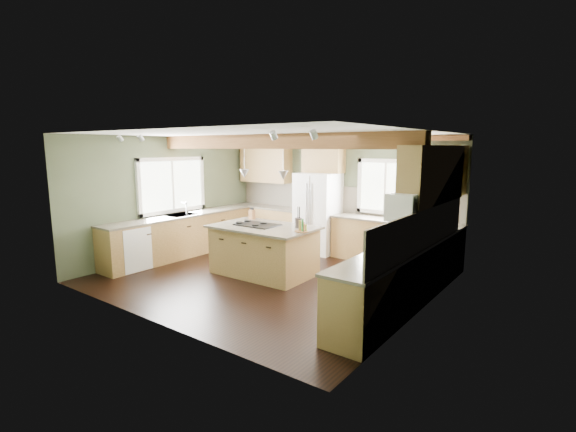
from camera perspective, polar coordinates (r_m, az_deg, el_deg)
The scene contains 37 objects.
floor at distance 7.80m, azimuth -2.59°, elevation -8.32°, with size 5.60×5.60×0.00m, color black.
ceiling at distance 7.43m, azimuth -2.74°, elevation 11.15°, with size 5.60×5.60×0.00m, color silver.
wall_back at distance 9.56m, azimuth 6.88°, elevation 2.90°, with size 5.60×5.60×0.00m, color #48533B.
wall_left at distance 9.51m, azimuth -15.85°, elevation 2.58°, with size 5.00×5.00×0.00m, color #48533B.
wall_right at distance 6.15m, azimuth 17.99°, elevation -1.11°, with size 5.00×5.00×0.00m, color #48533B.
ceiling_beam at distance 7.51m, azimuth -2.24°, elevation 10.14°, with size 5.55×0.26×0.26m, color brown.
soffit_trim at distance 9.41m, azimuth 6.72°, elevation 10.37°, with size 5.55×0.20×0.10m, color brown.
backsplash_back at distance 9.55m, azimuth 6.82°, elevation 2.35°, with size 5.58×0.03×0.58m, color brown.
backsplash_right at distance 6.22m, azimuth 17.96°, elevation -1.84°, with size 0.03×3.70×0.58m, color brown.
base_cab_back_left at distance 10.44m, azimuth -2.60°, elevation -1.26°, with size 2.02×0.60×0.88m, color brown.
counter_back_left at distance 10.37m, azimuth -2.62°, elevation 1.24°, with size 2.06×0.64×0.04m, color #463F33.
base_cab_back_right at distance 8.79m, azimuth 14.25°, elevation -3.59°, with size 2.62×0.60×0.88m, color brown.
counter_back_right at distance 8.70m, azimuth 14.37°, elevation -0.64°, with size 2.66×0.64×0.04m, color #463F33.
base_cab_left at distance 9.45m, azimuth -14.26°, elevation -2.69°, with size 0.60×3.70×0.88m, color brown.
counter_left at distance 9.37m, azimuth -14.38°, elevation 0.07°, with size 0.64×3.74×0.04m, color #463F33.
base_cab_right at distance 6.50m, azimuth 15.21°, elevation -8.25°, with size 0.60×3.70×0.88m, color brown.
counter_right at distance 6.38m, azimuth 15.39°, elevation -4.30°, with size 0.64×3.74×0.04m, color #463F33.
upper_cab_back_left at distance 10.50m, azimuth -3.08°, elevation 7.09°, with size 1.40×0.35×0.90m, color brown.
upper_cab_over_fridge at distance 9.50m, azimuth 4.86°, elevation 8.03°, with size 0.96×0.35×0.70m, color brown.
upper_cab_right at distance 6.98m, azimuth 19.29°, elevation 5.41°, with size 0.35×2.20×0.90m, color brown.
upper_cab_back_corner at distance 8.43m, azimuth 20.11°, elevation 5.97°, with size 0.90×0.35×0.90m, color brown.
window_left at distance 9.50m, azimuth -15.61°, elevation 4.10°, with size 0.04×1.60×1.05m, color white.
window_back at distance 9.00m, azimuth 13.22°, elevation 3.92°, with size 1.10×0.04×1.00m, color white.
sink at distance 9.36m, azimuth -14.38°, elevation 0.10°, with size 0.50×0.65×0.03m, color #262628.
faucet at distance 9.20m, azimuth -13.71°, elevation 0.88°, with size 0.02×0.02×0.28m, color #B2B2B7.
dishwasher at distance 8.71m, azimuth -20.87°, elevation -4.12°, with size 0.60×0.60×0.84m, color white.
oven at distance 5.38m, azimuth 9.89°, elevation -11.93°, with size 0.60×0.72×0.84m, color white.
microwave at distance 6.14m, azimuth 16.01°, elevation 1.33°, with size 0.40×0.70×0.38m, color white.
pendant_left at distance 7.94m, azimuth -5.98°, elevation 5.80°, with size 0.18×0.18×0.16m, color #B2B2B7.
pendant_right at distance 7.38m, azimuth -0.68°, elevation 5.58°, with size 0.18×0.18×0.16m, color #B2B2B7.
refrigerator at distance 9.44m, azimuth 4.10°, elevation 0.41°, with size 0.90×0.74×1.80m, color white.
island at distance 7.88m, azimuth -3.32°, elevation -4.81°, with size 1.81×1.10×0.88m, color brown.
island_top at distance 7.78m, azimuth -3.35°, elevation -1.52°, with size 1.93×1.22×0.04m, color #463F33.
cooktop at distance 7.87m, azimuth -4.21°, elevation -1.19°, with size 0.78×0.52×0.02m, color black.
knife_block at distance 8.52m, azimuth -4.94°, elevation 0.22°, with size 0.12×0.09×0.19m, color brown.
utensil_crock at distance 7.61m, azimuth 1.42°, elevation -0.93°, with size 0.13×0.13×0.18m, color #3C3430.
bottle_tray at distance 7.23m, azimuth 1.84°, elevation -1.31°, with size 0.24×0.24×0.22m, color brown, non-canonical shape.
Camera 1 is at (4.71, -5.75, 2.38)m, focal length 26.00 mm.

